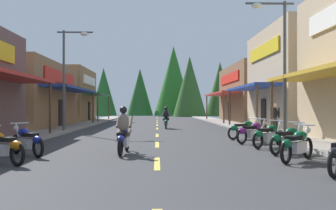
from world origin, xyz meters
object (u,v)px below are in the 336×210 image
(streetlamp_left, at_px, (69,66))
(motorcycle_parked_left_3, at_px, (27,140))
(motorcycle_parked_right_2, at_px, (297,144))
(rider_cruising_lead, at_px, (124,134))
(motorcycle_parked_right_5, at_px, (253,132))
(pedestrian_browsing, at_px, (275,116))
(motorcycle_parked_right_6, at_px, (244,129))
(streetlamp_right, at_px, (277,50))
(motorcycle_parked_right_4, at_px, (269,135))
(rider_cruising_trailing, at_px, (166,119))
(motorcycle_parked_right_3, at_px, (288,139))
(motorcycle_parked_left_2, at_px, (1,146))

(streetlamp_left, height_order, motorcycle_parked_left_3, streetlamp_left)
(motorcycle_parked_right_2, bearing_deg, rider_cruising_lead, 113.41)
(motorcycle_parked_right_5, bearing_deg, motorcycle_parked_right_2, -128.60)
(motorcycle_parked_left_3, xyz_separation_m, pedestrian_browsing, (10.76, 9.38, 0.54))
(motorcycle_parked_right_6, bearing_deg, motorcycle_parked_left_3, -173.86)
(motorcycle_parked_right_2, height_order, motorcycle_parked_left_3, same)
(streetlamp_right, height_order, motorcycle_parked_right_5, streetlamp_right)
(motorcycle_parked_right_4, bearing_deg, motorcycle_parked_left_3, 154.82)
(motorcycle_parked_left_3, bearing_deg, motorcycle_parked_right_5, -107.64)
(rider_cruising_lead, relative_size, rider_cruising_trailing, 1.00)
(rider_cruising_trailing, distance_m, pedestrian_browsing, 8.40)
(streetlamp_left, bearing_deg, streetlamp_right, -31.68)
(motorcycle_parked_right_3, bearing_deg, pedestrian_browsing, 35.45)
(streetlamp_right, relative_size, rider_cruising_trailing, 2.91)
(streetlamp_right, height_order, motorcycle_parked_right_2, streetlamp_right)
(motorcycle_parked_right_2, xyz_separation_m, motorcycle_parked_left_2, (-8.16, -0.28, 0.00))
(streetlamp_left, distance_m, rider_cruising_lead, 12.17)
(rider_cruising_trailing, bearing_deg, rider_cruising_lead, 175.60)
(motorcycle_parked_right_5, bearing_deg, rider_cruising_lead, 178.36)
(streetlamp_right, distance_m, motorcycle_parked_right_4, 4.43)
(motorcycle_parked_right_2, bearing_deg, pedestrian_browsing, 28.89)
(rider_cruising_trailing, bearing_deg, motorcycle_parked_right_2, -166.49)
(motorcycle_parked_right_2, xyz_separation_m, motorcycle_parked_right_4, (0.29, 3.72, 0.00))
(motorcycle_parked_right_3, bearing_deg, motorcycle_parked_left_3, 142.31)
(streetlamp_right, bearing_deg, streetlamp_left, 148.32)
(streetlamp_left, bearing_deg, rider_cruising_lead, -68.78)
(rider_cruising_trailing, relative_size, pedestrian_browsing, 1.22)
(motorcycle_parked_left_3, relative_size, pedestrian_browsing, 0.91)
(motorcycle_parked_right_5, relative_size, rider_cruising_lead, 0.82)
(motorcycle_parked_right_2, relative_size, motorcycle_parked_right_6, 0.86)
(motorcycle_parked_right_6, relative_size, rider_cruising_lead, 0.89)
(motorcycle_parked_right_4, distance_m, pedestrian_browsing, 7.53)
(motorcycle_parked_right_2, height_order, motorcycle_parked_right_6, same)
(motorcycle_parked_right_4, bearing_deg, streetlamp_right, 25.35)
(motorcycle_parked_right_4, xyz_separation_m, motorcycle_parked_right_5, (-0.17, 1.79, 0.00))
(motorcycle_parked_right_2, distance_m, pedestrian_browsing, 11.18)
(motorcycle_parked_right_3, height_order, pedestrian_browsing, pedestrian_browsing)
(motorcycle_parked_right_4, height_order, motorcycle_parked_right_5, same)
(motorcycle_parked_right_6, height_order, motorcycle_parked_left_2, same)
(motorcycle_parked_left_3, relative_size, rider_cruising_trailing, 0.75)
(motorcycle_parked_right_2, xyz_separation_m, motorcycle_parked_right_3, (0.35, 1.79, 0.00))
(motorcycle_parked_left_2, bearing_deg, motorcycle_parked_right_6, -99.85)
(motorcycle_parked_left_3, bearing_deg, pedestrian_browsing, -92.93)
(motorcycle_parked_left_3, distance_m, pedestrian_browsing, 14.29)
(motorcycle_parked_right_5, bearing_deg, rider_cruising_trailing, 69.83)
(motorcycle_parked_right_3, xyz_separation_m, motorcycle_parked_right_4, (-0.07, 1.93, 0.00))
(motorcycle_parked_right_3, xyz_separation_m, motorcycle_parked_right_6, (-0.13, 5.76, 0.00))
(rider_cruising_lead, bearing_deg, streetlamp_right, -52.74)
(streetlamp_left, distance_m, motorcycle_parked_right_6, 11.37)
(rider_cruising_lead, bearing_deg, motorcycle_parked_left_2, 126.96)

